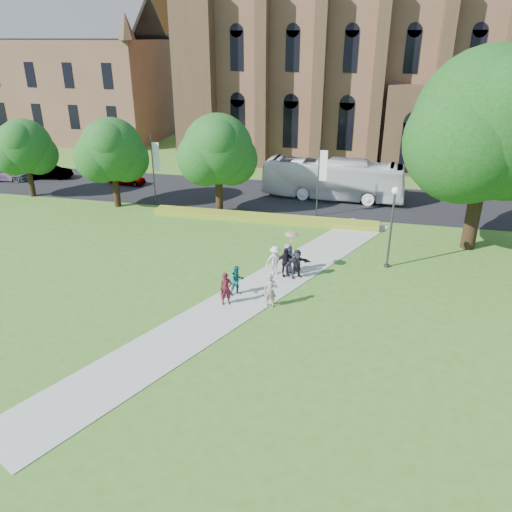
% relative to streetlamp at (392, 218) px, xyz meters
% --- Properties ---
extents(ground, '(160.00, 160.00, 0.00)m').
position_rel_streetlamp_xyz_m(ground, '(-7.50, -6.50, -3.30)').
color(ground, '#44681F').
rests_on(ground, ground).
extents(road, '(160.00, 10.00, 0.02)m').
position_rel_streetlamp_xyz_m(road, '(-7.50, 13.50, -3.29)').
color(road, black).
rests_on(road, ground).
extents(footpath, '(15.58, 28.54, 0.04)m').
position_rel_streetlamp_xyz_m(footpath, '(-7.50, -5.50, -3.28)').
color(footpath, '#B2B2A8').
rests_on(footpath, ground).
extents(flower_hedge, '(18.00, 1.40, 0.45)m').
position_rel_streetlamp_xyz_m(flower_hedge, '(-9.50, 6.70, -3.07)').
color(flower_hedge, gold).
rests_on(flower_hedge, ground).
extents(cathedral, '(52.60, 18.25, 28.00)m').
position_rel_streetlamp_xyz_m(cathedral, '(2.50, 33.23, 9.69)').
color(cathedral, brown).
rests_on(cathedral, ground).
extents(building_west, '(22.00, 14.00, 18.30)m').
position_rel_streetlamp_xyz_m(building_west, '(-41.50, 35.50, 5.91)').
color(building_west, brown).
rests_on(building_west, ground).
extents(streetlamp, '(0.44, 0.44, 5.24)m').
position_rel_streetlamp_xyz_m(streetlamp, '(0.00, 0.00, 0.00)').
color(streetlamp, '#38383D').
rests_on(streetlamp, ground).
extents(large_tree, '(9.60, 9.60, 13.20)m').
position_rel_streetlamp_xyz_m(large_tree, '(5.50, 4.50, 5.07)').
color(large_tree, '#332114').
rests_on(large_tree, ground).
extents(street_tree_0, '(5.20, 5.20, 7.50)m').
position_rel_streetlamp_xyz_m(street_tree_0, '(-22.50, 7.50, 1.58)').
color(street_tree_0, '#332114').
rests_on(street_tree_0, ground).
extents(street_tree_1, '(5.60, 5.60, 8.05)m').
position_rel_streetlamp_xyz_m(street_tree_1, '(-13.50, 8.00, 1.93)').
color(street_tree_1, '#332114').
rests_on(street_tree_1, ground).
extents(street_tree_2, '(4.80, 4.80, 6.95)m').
position_rel_streetlamp_xyz_m(street_tree_2, '(-31.50, 8.50, 1.23)').
color(street_tree_2, '#332114').
rests_on(street_tree_2, ground).
extents(banner_pole_0, '(0.70, 0.10, 6.00)m').
position_rel_streetlamp_xyz_m(banner_pole_0, '(-5.39, 8.70, 0.09)').
color(banner_pole_0, '#38383D').
rests_on(banner_pole_0, ground).
extents(banner_pole_1, '(0.70, 0.10, 6.00)m').
position_rel_streetlamp_xyz_m(banner_pole_1, '(-19.39, 8.70, 0.09)').
color(banner_pole_1, '#38383D').
rests_on(banner_pole_1, ground).
extents(tour_coach, '(12.74, 3.82, 3.50)m').
position_rel_streetlamp_xyz_m(tour_coach, '(-4.69, 13.91, -1.53)').
color(tour_coach, white).
rests_on(tour_coach, road).
extents(car_0, '(3.69, 1.65, 1.23)m').
position_rel_streetlamp_xyz_m(car_0, '(-24.79, 13.96, -2.66)').
color(car_0, gray).
rests_on(car_0, road).
extents(car_1, '(4.46, 2.32, 1.40)m').
position_rel_streetlamp_xyz_m(car_1, '(-33.51, 14.29, -2.58)').
color(car_1, gray).
rests_on(car_1, road).
extents(car_2, '(5.19, 2.73, 1.43)m').
position_rel_streetlamp_xyz_m(car_2, '(-37.58, 12.74, -2.56)').
color(car_2, gray).
rests_on(car_2, road).
extents(pedestrian_0, '(0.80, 0.70, 1.85)m').
position_rel_streetlamp_xyz_m(pedestrian_0, '(-8.62, -6.98, -2.33)').
color(pedestrian_0, '#4D111D').
rests_on(pedestrian_0, footpath).
extents(pedestrian_1, '(1.09, 1.06, 1.77)m').
position_rel_streetlamp_xyz_m(pedestrian_1, '(-8.31, -5.81, -2.37)').
color(pedestrian_1, '#16676E').
rests_on(pedestrian_1, footpath).
extents(pedestrian_2, '(1.37, 1.12, 1.85)m').
position_rel_streetlamp_xyz_m(pedestrian_2, '(-6.73, -2.75, -2.33)').
color(pedestrian_2, silver).
rests_on(pedestrian_2, footpath).
extents(pedestrian_3, '(1.16, 0.86, 1.83)m').
position_rel_streetlamp_xyz_m(pedestrian_3, '(-6.09, -2.82, -2.34)').
color(pedestrian_3, black).
rests_on(pedestrian_3, footpath).
extents(pedestrian_4, '(1.09, 1.04, 1.89)m').
position_rel_streetlamp_xyz_m(pedestrian_4, '(-6.02, -2.28, -2.31)').
color(pedestrian_4, slate).
rests_on(pedestrian_4, footpath).
extents(pedestrian_5, '(1.69, 1.40, 1.82)m').
position_rel_streetlamp_xyz_m(pedestrian_5, '(-5.37, -2.87, -2.35)').
color(pedestrian_5, '#252229').
rests_on(pedestrian_5, footpath).
extents(pedestrian_6, '(0.68, 0.45, 1.87)m').
position_rel_streetlamp_xyz_m(pedestrian_6, '(-6.24, -6.64, -2.32)').
color(pedestrian_6, gray).
rests_on(pedestrian_6, footpath).
extents(parasol, '(1.05, 1.05, 0.70)m').
position_rel_streetlamp_xyz_m(parasol, '(-5.84, -2.18, -1.02)').
color(parasol, '#F0ABA9').
rests_on(parasol, pedestrian_4).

